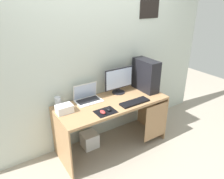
# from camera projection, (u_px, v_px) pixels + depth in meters

# --- Properties ---
(ground_plane) EXTENTS (8.00, 8.00, 0.00)m
(ground_plane) POSITION_uv_depth(u_px,v_px,m) (112.00, 145.00, 3.21)
(ground_plane) COLOR #9E9384
(wall_back) EXTENTS (4.00, 0.05, 2.60)m
(wall_back) POSITION_uv_depth(u_px,v_px,m) (98.00, 55.00, 2.95)
(wall_back) COLOR beige
(wall_back) RESTS_ON ground_plane
(desk) EXTENTS (1.54, 0.64, 0.73)m
(desk) POSITION_uv_depth(u_px,v_px,m) (114.00, 111.00, 2.97)
(desk) COLOR #A37A51
(desk) RESTS_ON ground_plane
(pc_tower) EXTENTS (0.19, 0.43, 0.47)m
(pc_tower) POSITION_uv_depth(u_px,v_px,m) (146.00, 75.00, 3.18)
(pc_tower) COLOR black
(pc_tower) RESTS_ON desk
(monitor) EXTENTS (0.47, 0.19, 0.38)m
(monitor) POSITION_uv_depth(u_px,v_px,m) (119.00, 81.00, 3.09)
(monitor) COLOR black
(monitor) RESTS_ON desk
(laptop) EXTENTS (0.35, 0.23, 0.23)m
(laptop) POSITION_uv_depth(u_px,v_px,m) (87.00, 97.00, 2.92)
(laptop) COLOR white
(laptop) RESTS_ON desk
(speaker) EXTENTS (0.08, 0.08, 0.15)m
(speaker) POSITION_uv_depth(u_px,v_px,m) (58.00, 102.00, 2.72)
(speaker) COLOR #B7BCC6
(speaker) RESTS_ON desk
(projector) EXTENTS (0.20, 0.14, 0.10)m
(projector) POSITION_uv_depth(u_px,v_px,m) (64.00, 109.00, 2.62)
(projector) COLOR white
(projector) RESTS_ON desk
(keyboard) EXTENTS (0.42, 0.14, 0.02)m
(keyboard) POSITION_uv_depth(u_px,v_px,m) (135.00, 102.00, 2.86)
(keyboard) COLOR black
(keyboard) RESTS_ON desk
(mousepad) EXTENTS (0.26, 0.20, 0.00)m
(mousepad) POSITION_uv_depth(u_px,v_px,m) (106.00, 112.00, 2.65)
(mousepad) COLOR black
(mousepad) RESTS_ON desk
(mouse_left) EXTENTS (0.06, 0.10, 0.03)m
(mouse_left) POSITION_uv_depth(u_px,v_px,m) (108.00, 109.00, 2.67)
(mouse_left) COLOR black
(mouse_left) RESTS_ON mousepad
(mouse_right) EXTENTS (0.06, 0.10, 0.03)m
(mouse_right) POSITION_uv_depth(u_px,v_px,m) (103.00, 112.00, 2.60)
(mouse_right) COLOR #B23333
(mouse_right) RESTS_ON mousepad
(subwoofer) EXTENTS (0.22, 0.22, 0.22)m
(subwoofer) POSITION_uv_depth(u_px,v_px,m) (90.00, 140.00, 3.14)
(subwoofer) COLOR white
(subwoofer) RESTS_ON ground_plane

